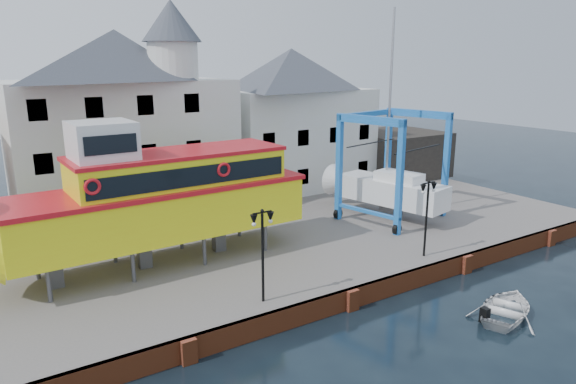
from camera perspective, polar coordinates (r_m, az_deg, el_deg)
ground at (r=24.61m, az=7.02°, el=-12.83°), size 140.00×140.00×0.00m
hardstanding at (r=32.92m, az=-5.25°, el=-4.69°), size 44.00×22.00×1.00m
quay_wall at (r=24.46m, az=6.90°, el=-11.70°), size 44.00×0.47×1.00m
building_white_main at (r=36.53m, az=-17.83°, el=7.59°), size 14.00×8.30×14.00m
building_white_right at (r=42.82m, az=0.36°, el=8.16°), size 12.00×8.00×11.20m
shed_dark at (r=48.01m, az=11.77°, el=4.19°), size 8.00×7.00×4.00m
lamp_post_left at (r=21.77m, az=-2.86°, el=-4.49°), size 1.12×0.32×4.20m
lamp_post_right at (r=27.88m, az=15.26°, el=-0.77°), size 1.12×0.32×4.20m
tour_boat at (r=26.36m, az=-16.00°, el=-0.85°), size 17.38×4.69×7.51m
travel_lift at (r=35.16m, az=10.40°, el=1.02°), size 7.19×9.18×13.44m
motorboat_b at (r=26.02m, az=23.10°, el=-12.38°), size 4.91×4.25×0.85m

